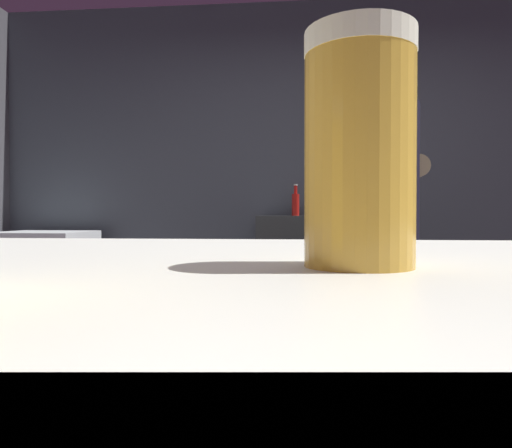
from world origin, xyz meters
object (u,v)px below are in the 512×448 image
object	(u,v)px
bartender	(369,245)
pint_glass_near	(359,150)
chefs_knife	(420,256)
bottle_hot_sauce	(296,204)
mixing_bowl	(332,250)
mini_fridge	(44,299)
bottle_vinegar	(324,202)

from	to	relation	value
bartender	pint_glass_near	distance (m)	1.40
chefs_knife	bottle_hot_sauce	size ratio (longest dim) A/B	1.04
bartender	mixing_bowl	bearing A→B (deg)	17.45
chefs_knife	mixing_bowl	bearing A→B (deg)	-176.72
pint_glass_near	mixing_bowl	bearing A→B (deg)	86.40
mini_fridge	mixing_bowl	distance (m)	2.26
mixing_bowl	chefs_knife	size ratio (longest dim) A/B	0.76
mini_fridge	bartender	distance (m)	2.58
chefs_knife	bottle_hot_sauce	bearing A→B (deg)	121.54
mixing_bowl	bottle_vinegar	xyz separation A→B (m)	(0.03, 1.23, 0.25)
bottle_hot_sauce	bottle_vinegar	world-z (taller)	bottle_vinegar
mini_fridge	chefs_knife	world-z (taller)	mini_fridge
mixing_bowl	chefs_knife	distance (m)	0.38
mixing_bowl	pint_glass_near	xyz separation A→B (m)	(-0.11, -1.82, 0.20)
mini_fridge	mixing_bowl	xyz separation A→B (m)	(1.96, -1.03, 0.44)
bottle_hot_sauce	bottle_vinegar	distance (m)	0.21
mixing_bowl	bottle_hot_sauce	bearing A→B (deg)	97.54
mixing_bowl	bottle_hot_sauce	distance (m)	1.33
mixing_bowl	pint_glass_near	bearing A→B (deg)	-93.60
pint_glass_near	bottle_hot_sauce	world-z (taller)	bottle_hot_sauce
chefs_knife	bottle_vinegar	xyz separation A→B (m)	(-0.35, 1.27, 0.27)
bartender	pint_glass_near	world-z (taller)	bartender
mixing_bowl	bottle_vinegar	bearing A→B (deg)	88.61
pint_glass_near	bottle_vinegar	distance (m)	3.06
mini_fridge	chefs_knife	bearing A→B (deg)	-24.56
pint_glass_near	mini_fridge	bearing A→B (deg)	122.89
bartender	pint_glass_near	size ratio (longest dim) A/B	11.28
bottle_hot_sauce	bottle_vinegar	bearing A→B (deg)	-17.42
mixing_bowl	bottle_hot_sauce	xyz separation A→B (m)	(-0.17, 1.29, 0.24)
bartender	mixing_bowl	xyz separation A→B (m)	(-0.10, 0.44, -0.05)
chefs_knife	bottle_hot_sauce	distance (m)	1.46
mini_fridge	bottle_hot_sauce	distance (m)	1.93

